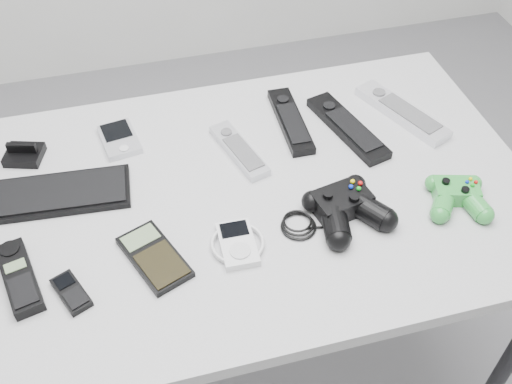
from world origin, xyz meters
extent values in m
cube|color=#B0B0B2|center=(-0.04, 0.07, 0.75)|extent=(1.15, 0.74, 0.03)
cylinder|color=black|center=(0.48, -0.25, 0.37)|extent=(0.04, 0.04, 0.74)
cylinder|color=black|center=(-0.57, 0.39, 0.37)|extent=(0.04, 0.04, 0.74)
cylinder|color=black|center=(0.48, 0.39, 0.37)|extent=(0.04, 0.04, 0.74)
cube|color=black|center=(-0.42, 0.15, 0.78)|extent=(0.28, 0.14, 0.02)
cube|color=black|center=(-0.49, 0.28, 0.79)|extent=(0.09, 0.09, 0.04)
cube|color=silver|center=(-0.29, 0.29, 0.78)|extent=(0.09, 0.12, 0.02)
cube|color=silver|center=(-0.04, 0.18, 0.78)|extent=(0.10, 0.19, 0.02)
cube|color=black|center=(0.09, 0.25, 0.78)|extent=(0.06, 0.22, 0.02)
cube|color=black|center=(0.21, 0.19, 0.78)|extent=(0.12, 0.25, 0.02)
cube|color=silver|center=(0.35, 0.21, 0.78)|extent=(0.15, 0.25, 0.02)
cube|color=black|center=(-0.41, -0.10, 0.78)|extent=(0.07, 0.10, 0.01)
cube|color=black|center=(-0.49, -0.04, 0.78)|extent=(0.09, 0.17, 0.03)
cube|color=black|center=(-0.26, -0.06, 0.78)|extent=(0.13, 0.17, 0.02)
cube|color=silver|center=(-0.10, -0.07, 0.78)|extent=(0.10, 0.11, 0.02)
camera|label=1|loc=(-0.25, -0.75, 1.64)|focal=42.00mm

